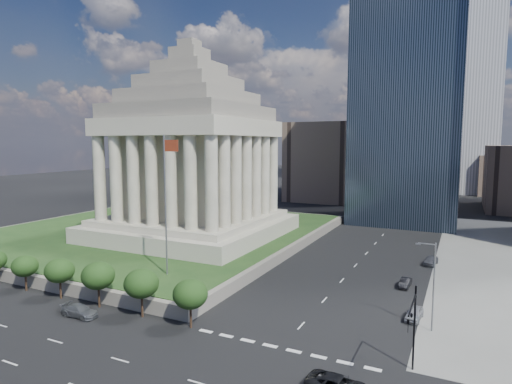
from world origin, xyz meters
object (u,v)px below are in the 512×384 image
Objects in this scene: war_memorial at (191,140)px; suv_grey at (80,311)px; street_lamp_north at (432,282)px; parked_sedan_near at (414,314)px; flagpole at (166,197)px; traffic_signal_ne at (413,322)px; parked_sedan_mid at (405,283)px; parked_sedan_far at (431,260)px.

war_memorial reaches higher than suv_grey.
parked_sedan_near is (-1.93, 2.55, -4.96)m from street_lamp_north.
suv_grey is at bearing -150.16° from parked_sedan_near.
parked_sedan_near is at bearing 127.08° from street_lamp_north.
flagpole reaches higher than street_lamp_north.
traffic_signal_ne is (34.33, -10.30, -7.86)m from flagpole.
war_memorial is at bearing 154.08° from street_lamp_north.
war_memorial is 9.41× the size of parked_sedan_near.
street_lamp_north reaches higher than suv_grey.
traffic_signal_ne is at bearing -94.19° from street_lamp_north.
war_memorial is at bearing 13.47° from suv_grey.
war_memorial is at bearing 143.58° from traffic_signal_ne.
street_lamp_north reaches higher than traffic_signal_ne.
war_memorial is 10.20× the size of parked_sedan_mid.
suv_grey is 55.74m from parked_sedan_far.
traffic_signal_ne is at bearing -80.43° from parked_sedan_near.
parked_sedan_near is at bearing -81.74° from parked_sedan_far.
flagpole reaches higher than parked_sedan_near.
street_lamp_north is at bearing -47.88° from parked_sedan_near.
parked_sedan_far is (0.10, 25.49, 0.06)m from parked_sedan_near.
flagpole is at bearing -178.37° from street_lamp_north.
war_memorial is at bearing -165.19° from parked_sedan_far.
war_memorial reaches higher than flagpole.
street_lamp_north reaches higher than parked_sedan_far.
parked_sedan_far is at bearing 94.81° from parked_sedan_near.
parked_sedan_far is (45.50, 5.04, -20.63)m from war_memorial.
flagpole is 5.23× the size of parked_sedan_mid.
flagpole is at bearing -13.27° from suv_grey.
war_memorial is 48.58m from parked_sedan_mid.
parked_sedan_mid is at bearing 106.79° from parked_sedan_near.
suv_grey reaches higher than parked_sedan_mid.
flagpole is at bearing 163.29° from traffic_signal_ne.
flagpole reaches higher than parked_sedan_far.
war_memorial is 4.88× the size of traffic_signal_ne.
war_memorial is 3.90× the size of street_lamp_north.
suv_grey is 44.13m from parked_sedan_mid.
parked_sedan_near is (-1.10, 13.86, -4.54)m from traffic_signal_ne.
parked_sedan_far is at bearing 93.73° from street_lamp_north.
traffic_signal_ne is at bearing -36.42° from war_memorial.
flagpole is at bearing -150.11° from parked_sedan_mid.
suv_grey is (-37.36, -2.90, -4.54)m from traffic_signal_ne.
parked_sedan_far is (36.36, 42.25, 0.06)m from suv_grey.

